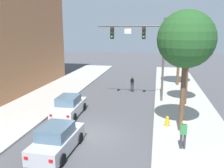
% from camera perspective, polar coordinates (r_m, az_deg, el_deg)
% --- Properties ---
extents(ground_plane, '(120.00, 120.00, 0.00)m').
position_cam_1_polar(ground_plane, '(16.27, -5.14, -11.61)').
color(ground_plane, '#4C4C51').
extents(sidewalk_right, '(5.00, 60.00, 0.15)m').
position_cam_1_polar(sidewalk_right, '(15.89, 18.67, -12.56)').
color(sidewalk_right, '#B2AFA8').
rests_on(sidewalk_right, ground).
extents(traffic_signal_mast, '(6.10, 0.38, 7.50)m').
position_cam_1_polar(traffic_signal_mast, '(22.68, 7.55, 9.03)').
color(traffic_signal_mast, '#514C47').
rests_on(traffic_signal_mast, sidewalk_right).
extents(car_lead_white, '(1.89, 4.27, 1.60)m').
position_cam_1_polar(car_lead_white, '(19.74, -9.89, -5.14)').
color(car_lead_white, silver).
rests_on(car_lead_white, ground).
extents(car_following_silver, '(1.95, 4.29, 1.60)m').
position_cam_1_polar(car_following_silver, '(14.15, -12.56, -12.48)').
color(car_following_silver, '#B7B7BC').
rests_on(car_following_silver, ground).
extents(pedestrian_crossing_road, '(0.36, 0.22, 1.64)m').
position_cam_1_polar(pedestrian_crossing_road, '(26.81, 4.69, 0.08)').
color(pedestrian_crossing_road, '#333338').
rests_on(pedestrian_crossing_road, ground).
extents(pedestrian_sidewalk_right_walker, '(0.36, 0.22, 1.64)m').
position_cam_1_polar(pedestrian_sidewalk_right_walker, '(14.34, 16.15, -10.85)').
color(pedestrian_sidewalk_right_walker, '#333338').
rests_on(pedestrian_sidewalk_right_walker, sidewalk_right).
extents(fire_hydrant, '(0.48, 0.24, 0.72)m').
position_cam_1_polar(fire_hydrant, '(17.44, 12.63, -8.38)').
color(fire_hydrant, gold).
rests_on(fire_hydrant, sidewalk_right).
extents(street_tree_nearest, '(3.55, 3.55, 7.68)m').
position_cam_1_polar(street_tree_nearest, '(15.90, 16.77, 9.76)').
color(street_tree_nearest, brown).
rests_on(street_tree_nearest, sidewalk_right).
extents(street_tree_second, '(2.89, 2.89, 6.92)m').
position_cam_1_polar(street_tree_second, '(22.13, 17.24, 9.15)').
color(street_tree_second, brown).
rests_on(street_tree_second, sidewalk_right).
extents(street_tree_third, '(3.95, 3.95, 7.64)m').
position_cam_1_polar(street_tree_third, '(30.09, 15.43, 10.40)').
color(street_tree_third, brown).
rests_on(street_tree_third, sidewalk_right).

